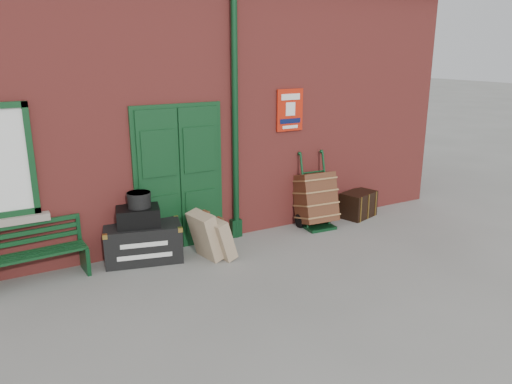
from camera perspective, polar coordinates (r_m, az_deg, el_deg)
ground at (r=6.98m, az=-1.72°, el=-9.76°), size 80.00×80.00×0.00m
station_building at (r=9.56m, az=-11.69°, el=10.49°), size 10.30×4.30×4.36m
bench at (r=7.36m, az=-24.16°, el=-6.25°), size 1.37×0.51×0.84m
houdini_trunk at (r=7.61m, az=-12.76°, el=-5.63°), size 1.22×0.85×0.55m
strongbox at (r=7.46m, az=-13.32°, el=-2.72°), size 0.70×0.57×0.28m
hatbox at (r=7.39m, az=-13.22°, el=-0.86°), size 0.40×0.40×0.22m
suitcase_back at (r=7.47m, az=-5.77°, el=-4.95°), size 0.47×0.57×0.74m
suitcase_front at (r=7.47m, az=-4.18°, el=-5.33°), size 0.43×0.51×0.64m
porter_trolley at (r=8.82m, az=6.82°, el=-0.78°), size 0.67×0.72×1.29m
dark_trunk at (r=9.51m, az=11.61°, el=-1.39°), size 0.76×0.61×0.48m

